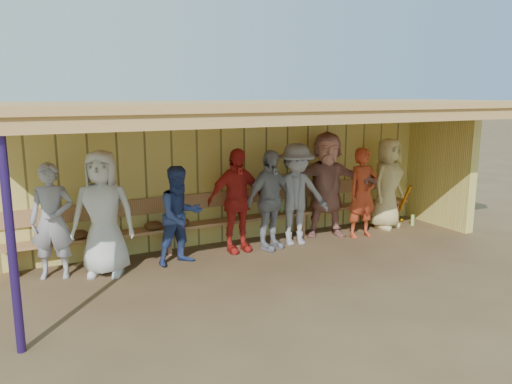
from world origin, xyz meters
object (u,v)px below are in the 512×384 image
player_d (236,201)px  player_extra (270,200)px  player_a (52,221)px  player_g (363,193)px  player_c (180,216)px  bench (236,213)px  player_h (387,184)px  player_e (296,194)px  player_f (327,184)px  player_b (103,213)px

player_d → player_extra: bearing=-17.1°
player_a → player_extra: player_extra is taller
player_g → player_extra: 1.89m
player_c → bench: player_c is taller
player_c → bench: bearing=17.6°
player_h → player_g: bearing=-178.2°
player_e → player_g: (1.33, -0.16, -0.06)m
player_c → player_h: (4.31, 0.22, 0.12)m
player_f → player_b: bearing=-154.0°
player_f → player_d: bearing=-154.0°
player_extra → player_a: bearing=157.6°
player_a → player_d: bearing=16.6°
player_f → bench: 1.76m
player_c → player_e: 2.14m
player_a → player_g: player_a is taller
player_a → player_extra: (3.40, -0.21, 0.01)m
player_b → bench: (2.39, 0.58, -0.39)m
player_f → player_h: 1.40m
player_g → player_extra: (-1.88, 0.11, 0.02)m
player_b → player_a: bearing=-172.0°
player_a → player_d: player_d is taller
player_g → player_extra: size_ratio=0.97×
player_d → player_e: player_e is taller
player_extra → player_e: bearing=-13.8°
player_d → bench: bearing=62.9°
player_g → player_h: 0.89m
player_e → bench: player_e is taller
player_c → player_e: bearing=-7.5°
player_b → bench: player_b is taller
player_extra → player_d: bearing=146.2°
player_h → player_extra: player_h is taller
player_a → bench: bearing=25.3°
player_b → player_c: (1.14, -0.06, -0.15)m
player_g → player_e: bearing=175.0°
player_c → player_f: (2.92, 0.29, 0.20)m
player_d → player_g: player_d is taller
player_f → player_extra: 1.36m
player_b → player_h: (5.45, 0.16, -0.03)m
player_d → player_b: bearing=-179.1°
player_e → player_extra: player_e is taller
player_a → player_f: (4.73, 0.04, 0.13)m
player_b → player_d: player_b is taller
player_e → bench: bearing=162.5°
player_e → player_h: player_e is taller
player_a → bench: (3.06, 0.40, -0.31)m
player_b → player_g: size_ratio=1.11×
player_e → player_h: size_ratio=1.00×
player_f → player_g: (0.55, -0.36, -0.15)m
player_a → player_d: 2.85m
player_b → player_f: player_f is taller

